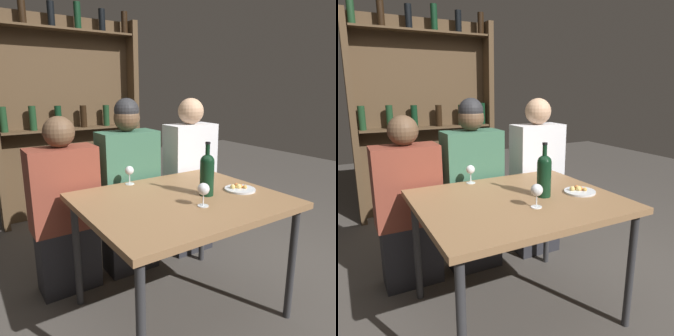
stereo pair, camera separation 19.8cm
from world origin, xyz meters
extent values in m
plane|color=#47423D|center=(0.00, 0.00, 0.00)|extent=(10.00, 10.00, 0.00)
cube|color=olive|center=(0.00, 0.00, 0.73)|extent=(1.13, 0.95, 0.04)
cylinder|color=#2D2D30|center=(-0.51, -0.41, 0.36)|extent=(0.04, 0.04, 0.71)
cylinder|color=#2D2D30|center=(0.51, -0.41, 0.36)|extent=(0.04, 0.04, 0.71)
cylinder|color=#2D2D30|center=(-0.51, 0.41, 0.36)|extent=(0.04, 0.04, 0.71)
cylinder|color=#2D2D30|center=(0.51, 0.41, 0.36)|extent=(0.04, 0.04, 0.71)
cube|color=#4C3823|center=(0.00, 2.07, 1.04)|extent=(1.46, 0.02, 2.07)
cube|color=#4C3823|center=(0.73, 1.96, 1.04)|extent=(0.06, 0.18, 2.07)
cube|color=#4C3823|center=(0.00, 1.96, 0.95)|extent=(1.38, 0.18, 0.02)
cylinder|color=#19381E|center=(-0.64, 1.97, 1.08)|extent=(0.07, 0.07, 0.24)
cylinder|color=#19381E|center=(-0.38, 1.96, 1.08)|extent=(0.07, 0.07, 0.24)
cylinder|color=black|center=(-0.13, 1.97, 1.08)|extent=(0.07, 0.07, 0.23)
cylinder|color=black|center=(0.13, 1.95, 1.07)|extent=(0.07, 0.07, 0.23)
cylinder|color=#19381E|center=(0.39, 1.96, 1.07)|extent=(0.07, 0.07, 0.22)
cylinder|color=black|center=(0.64, 1.96, 1.08)|extent=(0.07, 0.07, 0.24)
cube|color=#4C3823|center=(0.00, 1.96, 1.92)|extent=(1.38, 0.18, 0.02)
cylinder|color=black|center=(-0.38, 1.97, 2.05)|extent=(0.07, 0.07, 0.24)
cylinder|color=black|center=(-0.13, 1.96, 2.05)|extent=(0.07, 0.07, 0.23)
cylinder|color=black|center=(0.13, 1.95, 2.06)|extent=(0.07, 0.07, 0.25)
cylinder|color=black|center=(0.39, 1.96, 2.05)|extent=(0.07, 0.07, 0.22)
cylinder|color=black|center=(0.64, 1.96, 2.05)|extent=(0.07, 0.07, 0.23)
cylinder|color=black|center=(0.16, -0.04, 0.85)|extent=(0.08, 0.08, 0.20)
sphere|color=black|center=(0.16, -0.04, 0.95)|extent=(0.08, 0.08, 0.08)
cylinder|color=black|center=(0.16, -0.04, 1.00)|extent=(0.03, 0.03, 0.10)
cylinder|color=black|center=(0.16, -0.04, 1.06)|extent=(0.03, 0.03, 0.01)
cylinder|color=silver|center=(-0.12, 0.42, 0.75)|extent=(0.06, 0.06, 0.00)
cylinder|color=silver|center=(-0.12, 0.42, 0.79)|extent=(0.01, 0.01, 0.07)
sphere|color=silver|center=(-0.12, 0.42, 0.84)|extent=(0.06, 0.06, 0.06)
cylinder|color=silver|center=(0.02, -0.17, 0.75)|extent=(0.06, 0.06, 0.00)
cylinder|color=silver|center=(0.02, -0.17, 0.79)|extent=(0.01, 0.01, 0.07)
sphere|color=silver|center=(0.02, -0.17, 0.84)|extent=(0.07, 0.07, 0.07)
cylinder|color=silver|center=(0.39, -0.08, 0.75)|extent=(0.19, 0.19, 0.01)
sphere|color=#C67038|center=(0.40, -0.08, 0.77)|extent=(0.03, 0.03, 0.03)
sphere|color=#E5BC66|center=(0.39, -0.07, 0.77)|extent=(0.03, 0.03, 0.03)
sphere|color=gold|center=(0.42, -0.10, 0.77)|extent=(0.03, 0.03, 0.03)
sphere|color=#C67038|center=(0.39, -0.05, 0.77)|extent=(0.03, 0.03, 0.03)
sphere|color=#E5BC66|center=(0.35, -0.06, 0.77)|extent=(0.03, 0.03, 0.03)
cube|color=#26262B|center=(-0.50, 0.63, 0.23)|extent=(0.39, 0.22, 0.45)
cube|color=brown|center=(-0.50, 0.63, 0.73)|extent=(0.44, 0.22, 0.55)
sphere|color=brown|center=(-0.50, 0.63, 1.10)|extent=(0.20, 0.20, 0.20)
cube|color=#26262B|center=(-0.02, 0.63, 0.23)|extent=(0.38, 0.22, 0.45)
cube|color=#38664C|center=(-0.02, 0.63, 0.76)|extent=(0.42, 0.22, 0.62)
sphere|color=brown|center=(-0.02, 0.63, 1.16)|extent=(0.19, 0.19, 0.19)
sphere|color=#262628|center=(-0.02, 0.63, 1.21)|extent=(0.18, 0.18, 0.18)
cube|color=#26262B|center=(0.54, 0.63, 0.23)|extent=(0.36, 0.22, 0.45)
cube|color=white|center=(0.54, 0.63, 0.77)|extent=(0.40, 0.22, 0.64)
sphere|color=tan|center=(0.54, 0.63, 1.19)|extent=(0.21, 0.21, 0.21)
camera|label=1|loc=(-1.06, -1.46, 1.37)|focal=35.00mm
camera|label=2|loc=(-0.89, -1.56, 1.37)|focal=35.00mm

